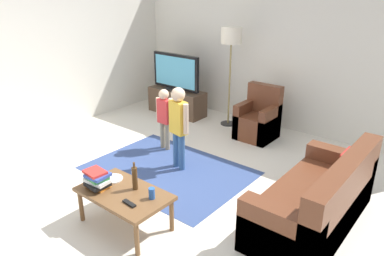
% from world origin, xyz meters
% --- Properties ---
extents(ground, '(7.80, 7.80, 0.00)m').
position_xyz_m(ground, '(0.00, 0.00, 0.00)').
color(ground, beige).
extents(wall_back, '(6.00, 0.12, 2.70)m').
position_xyz_m(wall_back, '(0.00, 3.00, 1.35)').
color(wall_back, silver).
rests_on(wall_back, ground).
extents(wall_left, '(0.12, 6.00, 2.70)m').
position_xyz_m(wall_left, '(-3.00, 0.00, 1.35)').
color(wall_left, silver).
rests_on(wall_left, ground).
extents(area_rug, '(2.20, 1.60, 0.01)m').
position_xyz_m(area_rug, '(-0.26, 0.39, 0.00)').
color(area_rug, '#33477A').
rests_on(area_rug, ground).
extents(tv_stand, '(1.20, 0.44, 0.50)m').
position_xyz_m(tv_stand, '(-1.78, 2.30, 0.24)').
color(tv_stand, '#4C3828').
rests_on(tv_stand, ground).
extents(tv, '(1.10, 0.28, 0.71)m').
position_xyz_m(tv, '(-1.78, 2.28, 0.85)').
color(tv, black).
rests_on(tv, tv_stand).
extents(couch, '(0.80, 1.80, 0.86)m').
position_xyz_m(couch, '(1.87, 0.48, 0.29)').
color(couch, brown).
rests_on(couch, ground).
extents(armchair, '(0.60, 0.60, 0.90)m').
position_xyz_m(armchair, '(0.11, 2.26, 0.30)').
color(armchair, brown).
rests_on(armchair, ground).
extents(floor_lamp, '(0.36, 0.36, 1.78)m').
position_xyz_m(floor_lamp, '(-0.63, 2.45, 1.54)').
color(floor_lamp, '#262626').
rests_on(floor_lamp, ground).
extents(child_near_tv, '(0.33, 0.16, 0.98)m').
position_xyz_m(child_near_tv, '(-0.80, 0.90, 0.59)').
color(child_near_tv, gray).
rests_on(child_near_tv, ground).
extents(child_center, '(0.39, 0.19, 1.19)m').
position_xyz_m(child_center, '(-0.20, 0.55, 0.72)').
color(child_center, '#33598C').
rests_on(child_center, ground).
extents(coffee_table, '(1.00, 0.60, 0.42)m').
position_xyz_m(coffee_table, '(0.23, -0.83, 0.37)').
color(coffee_table, brown).
rests_on(coffee_table, ground).
extents(book_stack, '(0.29, 0.23, 0.21)m').
position_xyz_m(book_stack, '(-0.05, -0.95, 0.52)').
color(book_stack, orange).
rests_on(book_stack, coffee_table).
extents(bottle, '(0.06, 0.06, 0.32)m').
position_xyz_m(bottle, '(0.28, -0.71, 0.55)').
color(bottle, '#4C3319').
rests_on(bottle, coffee_table).
extents(tv_remote, '(0.17, 0.06, 0.02)m').
position_xyz_m(tv_remote, '(0.45, -0.95, 0.43)').
color(tv_remote, black).
rests_on(tv_remote, coffee_table).
extents(soda_can, '(0.07, 0.07, 0.12)m').
position_xyz_m(soda_can, '(0.55, -0.73, 0.48)').
color(soda_can, '#2659B2').
rests_on(soda_can, coffee_table).
extents(plate, '(0.22, 0.22, 0.02)m').
position_xyz_m(plate, '(-0.07, -0.73, 0.43)').
color(plate, white).
rests_on(plate, coffee_table).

